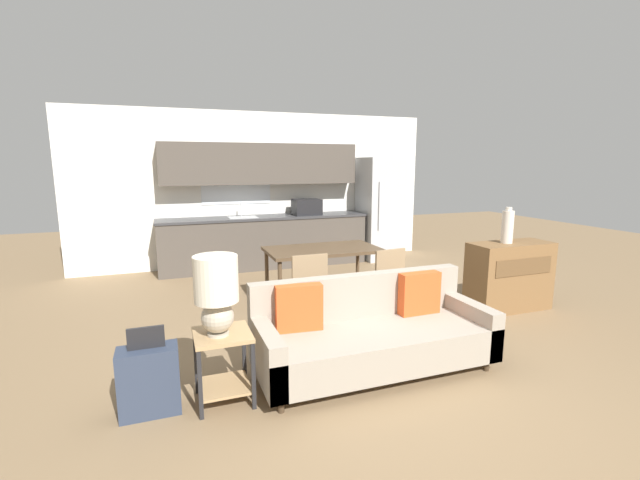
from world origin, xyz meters
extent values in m
plane|color=#7F6647|center=(0.00, 0.00, 0.00)|extent=(20.00, 20.00, 0.00)
cube|color=silver|center=(0.00, 4.63, 1.35)|extent=(6.40, 0.06, 2.70)
cube|color=white|center=(-0.43, 4.59, 1.62)|extent=(1.21, 0.01, 1.03)
cube|color=#4C443D|center=(0.00, 4.29, 0.43)|extent=(3.59, 0.62, 0.86)
cube|color=#38383A|center=(0.00, 4.29, 0.88)|extent=(3.62, 0.65, 0.04)
cube|color=#B2B5B7|center=(-0.39, 4.24, 0.90)|extent=(0.48, 0.36, 0.01)
cylinder|color=#B7BABC|center=(-0.39, 4.41, 1.02)|extent=(0.02, 0.02, 0.24)
cube|color=#4C443D|center=(0.00, 4.43, 1.80)|extent=(3.41, 0.34, 0.70)
cube|color=black|center=(0.76, 4.24, 1.04)|extent=(0.48, 0.36, 0.28)
cube|color=#B7BABC|center=(2.21, 4.22, 0.96)|extent=(0.72, 0.73, 1.92)
cylinder|color=silver|center=(2.00, 3.83, 1.05)|extent=(0.02, 0.02, 0.86)
cube|color=brown|center=(0.25, 2.08, 0.71)|extent=(1.45, 0.80, 0.04)
cylinder|color=brown|center=(-0.41, 1.74, 0.34)|extent=(0.05, 0.05, 0.69)
cylinder|color=brown|center=(0.92, 1.74, 0.34)|extent=(0.05, 0.05, 0.69)
cylinder|color=brown|center=(-0.41, 2.42, 0.34)|extent=(0.05, 0.05, 0.69)
cylinder|color=brown|center=(0.92, 2.42, 0.34)|extent=(0.05, 0.05, 0.69)
cylinder|color=#3D2D1E|center=(-0.92, -0.19, 0.05)|extent=(0.05, 0.05, 0.10)
cylinder|color=#3D2D1E|center=(0.96, -0.19, 0.05)|extent=(0.05, 0.05, 0.10)
cylinder|color=#3D2D1E|center=(-0.92, 0.45, 0.05)|extent=(0.05, 0.05, 0.10)
cylinder|color=#3D2D1E|center=(0.96, 0.45, 0.05)|extent=(0.05, 0.05, 0.10)
cube|color=gray|center=(0.02, 0.13, 0.25)|extent=(2.08, 0.80, 0.30)
cube|color=gray|center=(0.02, 0.46, 0.45)|extent=(2.08, 0.14, 0.71)
cube|color=gray|center=(-0.95, 0.13, 0.32)|extent=(0.14, 0.80, 0.44)
cube|color=gray|center=(0.99, 0.13, 0.32)|extent=(0.14, 0.80, 0.44)
cube|color=#E05123|center=(-0.62, 0.33, 0.60)|extent=(0.41, 0.16, 0.40)
cube|color=#E05123|center=(0.58, 0.33, 0.60)|extent=(0.40, 0.13, 0.40)
cube|color=tan|center=(-1.29, 0.11, 0.54)|extent=(0.42, 0.42, 0.03)
cube|color=tan|center=(-1.29, 0.11, 0.12)|extent=(0.38, 0.38, 0.02)
cube|color=#232326|center=(-1.48, -0.08, 0.26)|extent=(0.03, 0.03, 0.52)
cube|color=#232326|center=(-1.10, -0.08, 0.26)|extent=(0.03, 0.03, 0.52)
cube|color=#232326|center=(-1.48, 0.30, 0.26)|extent=(0.03, 0.03, 0.52)
cube|color=#232326|center=(-1.10, 0.30, 0.26)|extent=(0.03, 0.03, 0.52)
cylinder|color=#B2A893|center=(-1.32, 0.09, 0.56)|extent=(0.16, 0.16, 0.02)
sphere|color=#B2A893|center=(-1.32, 0.09, 0.69)|extent=(0.24, 0.24, 0.24)
cylinder|color=beige|center=(-1.32, 0.09, 0.99)|extent=(0.32, 0.32, 0.34)
cube|color=brown|center=(2.35, 1.04, 0.42)|extent=(1.05, 0.43, 0.85)
cube|color=brown|center=(2.35, 0.82, 0.59)|extent=(0.84, 0.01, 0.20)
cylinder|color=beige|center=(2.28, 1.05, 1.05)|extent=(0.14, 0.14, 0.40)
cylinder|color=beige|center=(2.28, 1.05, 1.27)|extent=(0.08, 0.08, 0.04)
cube|color=#997A56|center=(0.72, 1.37, 0.43)|extent=(0.47, 0.47, 0.04)
cube|color=#997A56|center=(0.74, 1.18, 0.65)|extent=(0.40, 0.08, 0.40)
cylinder|color=black|center=(0.87, 1.56, 0.20)|extent=(0.03, 0.03, 0.41)
cylinder|color=black|center=(0.53, 1.52, 0.20)|extent=(0.03, 0.03, 0.41)
cylinder|color=black|center=(0.91, 1.23, 0.20)|extent=(0.03, 0.03, 0.41)
cylinder|color=black|center=(0.57, 1.18, 0.20)|extent=(0.03, 0.03, 0.41)
cube|color=#997A56|center=(-0.21, 1.42, 0.43)|extent=(0.42, 0.42, 0.04)
cube|color=#997A56|center=(-0.21, 1.23, 0.65)|extent=(0.40, 0.03, 0.40)
cylinder|color=black|center=(-0.04, 1.60, 0.20)|extent=(0.03, 0.03, 0.41)
cylinder|color=black|center=(-0.38, 1.59, 0.20)|extent=(0.03, 0.03, 0.41)
cylinder|color=black|center=(-0.04, 1.26, 0.20)|extent=(0.03, 0.03, 0.41)
cylinder|color=black|center=(-0.38, 1.25, 0.20)|extent=(0.03, 0.03, 0.41)
cube|color=#2D384C|center=(-1.82, 0.13, 0.25)|extent=(0.42, 0.22, 0.51)
cube|color=black|center=(-1.82, 0.13, 0.59)|extent=(0.25, 0.02, 0.16)
camera|label=1|loc=(-1.64, -3.00, 1.81)|focal=24.00mm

